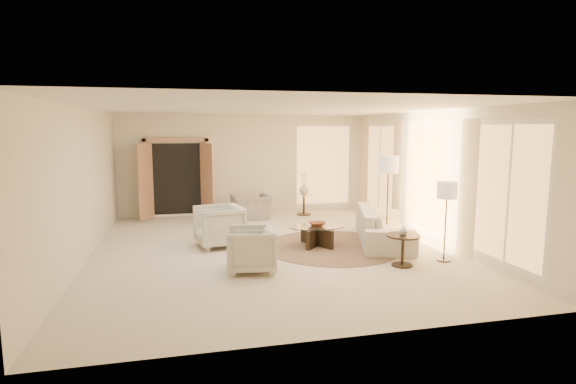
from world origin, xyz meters
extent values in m
cube|color=beige|center=(0.00, 0.00, -0.01)|extent=(7.00, 8.00, 0.02)
cube|color=white|center=(0.00, 0.00, 2.80)|extent=(7.00, 8.00, 0.02)
cube|color=beige|center=(0.00, 4.00, 1.40)|extent=(7.00, 0.04, 2.80)
cube|color=beige|center=(0.00, -4.00, 1.40)|extent=(7.00, 0.04, 2.80)
cube|color=beige|center=(-3.50, 0.00, 1.40)|extent=(0.04, 8.00, 2.80)
cube|color=beige|center=(3.50, 0.00, 1.40)|extent=(0.04, 8.00, 2.80)
cube|color=tan|center=(-1.90, 3.89, 1.08)|extent=(1.80, 0.12, 2.16)
cube|color=tan|center=(-2.70, 3.62, 1.03)|extent=(0.35, 0.66, 2.00)
cube|color=tan|center=(-1.10, 3.62, 1.03)|extent=(0.35, 0.66, 2.00)
cylinder|color=#473022|center=(1.23, -0.09, 0.01)|extent=(3.55, 3.55, 0.01)
imported|color=beige|center=(2.39, -0.01, 0.37)|extent=(1.71, 2.70, 0.74)
imported|color=beige|center=(-1.04, 0.49, 0.46)|extent=(0.99, 1.04, 0.93)
imported|color=beige|center=(-0.63, -1.29, 0.42)|extent=(0.88, 0.92, 0.83)
imported|color=gray|center=(0.02, 3.17, 0.43)|extent=(1.04, 0.73, 0.86)
cube|color=black|center=(0.92, 0.03, 0.20)|extent=(0.50, 0.81, 0.39)
cube|color=black|center=(0.92, 0.03, 0.20)|extent=(0.63, 0.72, 0.39)
cylinder|color=white|center=(0.92, 0.03, 0.42)|extent=(1.28, 1.28, 0.02)
cylinder|color=black|center=(2.01, -1.62, 0.01)|extent=(0.37, 0.37, 0.03)
cylinder|color=black|center=(2.01, -1.62, 0.27)|extent=(0.06, 0.06, 0.53)
cylinder|color=black|center=(2.01, -1.62, 0.55)|extent=(0.59, 0.59, 0.03)
cylinder|color=#30291A|center=(1.56, 3.40, 0.01)|extent=(0.40, 0.40, 0.03)
cylinder|color=#30291A|center=(1.56, 3.40, 0.29)|extent=(0.06, 0.06, 0.57)
cylinder|color=white|center=(1.56, 3.40, 0.59)|extent=(0.52, 0.52, 0.03)
cylinder|color=#30291A|center=(2.67, 0.41, 0.02)|extent=(0.31, 0.31, 0.03)
cylinder|color=#30291A|center=(2.67, 0.41, 0.78)|extent=(0.03, 0.03, 1.55)
cylinder|color=#CAB094|center=(2.67, 0.41, 1.64)|extent=(0.44, 0.44, 0.38)
cylinder|color=#30291A|center=(2.90, -1.51, 0.01)|extent=(0.25, 0.25, 0.03)
cylinder|color=#30291A|center=(2.90, -1.51, 0.62)|extent=(0.03, 0.03, 1.24)
cylinder|color=#CAB094|center=(2.90, -1.51, 1.31)|extent=(0.36, 0.36, 0.30)
imported|color=brown|center=(0.92, 0.03, 0.47)|extent=(0.39, 0.39, 0.08)
imported|color=silver|center=(2.01, -1.62, 0.64)|extent=(0.21, 0.21, 0.16)
imported|color=silver|center=(1.56, 3.40, 0.74)|extent=(0.27, 0.27, 0.28)
camera|label=1|loc=(-1.72, -8.66, 2.41)|focal=28.00mm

